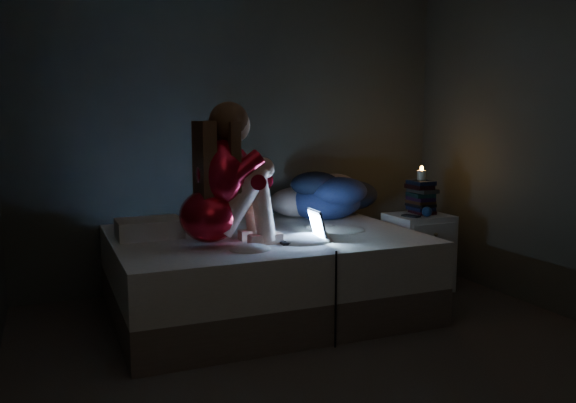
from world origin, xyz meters
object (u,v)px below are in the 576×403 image
bed (264,272)px  nightstand (418,252)px  phone (411,216)px  candle (421,178)px  laptop (299,225)px  woman (208,175)px

bed → nightstand: 1.34m
phone → candle: bearing=13.6°
candle → phone: candle is taller
bed → phone: bearing=-0.7°
laptop → nightstand: (1.22, 0.40, -0.37)m
laptop → phone: laptop is taller
laptop → candle: candle is taller
bed → phone: (1.22, -0.02, 0.33)m
candle → phone: (-0.17, -0.11, -0.28)m
nightstand → phone: size_ratio=4.36×
bed → laptop: laptop is taller
bed → laptop: size_ratio=6.79×
laptop → candle: 1.37m
bed → woman: woman is taller
nightstand → woman: bearing=-170.7°
woman → candle: (1.86, 0.37, -0.13)m
woman → nightstand: size_ratio=1.49×
phone → bed: bearing=159.4°
laptop → candle: (1.27, 0.45, 0.22)m
nightstand → candle: 0.59m
bed → candle: (1.39, 0.10, 0.61)m
woman → nightstand: bearing=7.3°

